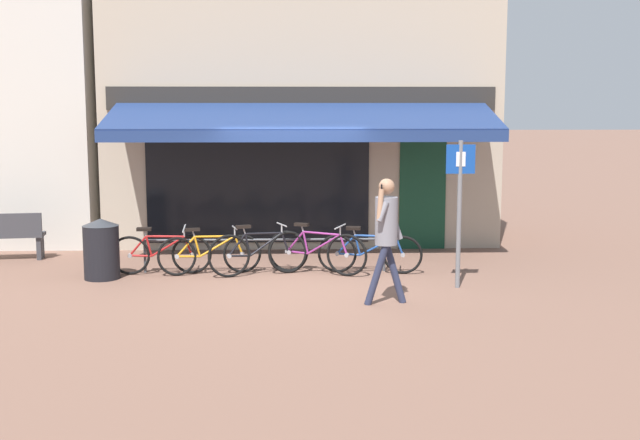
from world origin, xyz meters
The scene contains 11 objects.
ground_plane centered at (0.00, 0.00, 0.00)m, with size 160.00×160.00×0.00m, color brown.
shop_front centered at (0.19, 4.47, 2.74)m, with size 7.79×4.83×5.49m.
bike_rack_rail centered at (-0.46, 0.86, 0.48)m, with size 4.13×0.04×0.57m.
bicycle_red centered at (-2.19, 0.70, 0.36)m, with size 1.68×0.52×0.81m.
bicycle_orange centered at (-1.38, 0.71, 0.35)m, with size 1.71×0.57×0.79m.
bicycle_black centered at (-0.56, 0.60, 0.38)m, with size 1.66×0.67×0.85m.
bicycle_purple centered at (0.39, 0.67, 0.38)m, with size 1.65×0.76×0.85m.
bicycle_blue centered at (1.28, 0.66, 0.36)m, with size 1.75×0.53×0.81m.
pedestrian_adult centered at (1.31, -1.39, 1.11)m, with size 0.62×0.48×1.79m.
litter_bin centered at (-3.09, 0.42, 0.49)m, with size 0.58×0.58×0.98m.
parking_sign centered at (2.54, -0.43, 1.39)m, with size 0.44×0.07×2.26m.
Camera 1 is at (0.00, -12.43, 2.78)m, focal length 45.00 mm.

